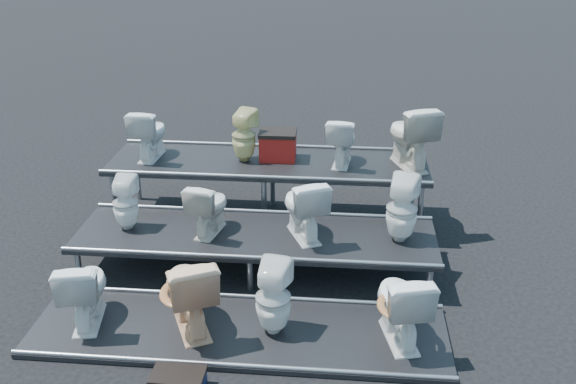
# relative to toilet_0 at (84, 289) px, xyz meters

# --- Properties ---
(ground) EXTENTS (80.00, 80.00, 0.00)m
(ground) POSITION_rel_toilet_0_xyz_m (1.56, 1.30, -0.44)
(ground) COLOR black
(ground) RESTS_ON ground
(tier_front) EXTENTS (4.20, 1.20, 0.06)m
(tier_front) POSITION_rel_toilet_0_xyz_m (1.56, 0.00, -0.41)
(tier_front) COLOR black
(tier_front) RESTS_ON ground
(tier_mid) EXTENTS (4.20, 1.20, 0.46)m
(tier_mid) POSITION_rel_toilet_0_xyz_m (1.56, 1.30, -0.21)
(tier_mid) COLOR black
(tier_mid) RESTS_ON ground
(tier_back) EXTENTS (4.20, 1.20, 0.86)m
(tier_back) POSITION_rel_toilet_0_xyz_m (1.56, 2.60, -0.01)
(tier_back) COLOR black
(tier_back) RESTS_ON ground
(toilet_0) EXTENTS (0.55, 0.81, 0.76)m
(toilet_0) POSITION_rel_toilet_0_xyz_m (0.00, 0.00, 0.00)
(toilet_0) COLOR white
(toilet_0) RESTS_ON tier_front
(toilet_1) EXTENTS (0.79, 0.97, 0.86)m
(toilet_1) POSITION_rel_toilet_0_xyz_m (1.07, 0.00, 0.05)
(toilet_1) COLOR #ECB88C
(toilet_1) RESTS_ON tier_front
(toilet_2) EXTENTS (0.41, 0.41, 0.78)m
(toilet_2) POSITION_rel_toilet_0_xyz_m (1.91, 0.00, 0.01)
(toilet_2) COLOR white
(toilet_2) RESTS_ON tier_front
(toilet_3) EXTENTS (0.61, 0.87, 0.80)m
(toilet_3) POSITION_rel_toilet_0_xyz_m (3.15, 0.00, 0.02)
(toilet_3) COLOR white
(toilet_3) RESTS_ON tier_front
(toilet_4) EXTENTS (0.30, 0.31, 0.66)m
(toilet_4) POSITION_rel_toilet_0_xyz_m (0.03, 1.30, 0.35)
(toilet_4) COLOR white
(toilet_4) RESTS_ON tier_mid
(toilet_5) EXTENTS (0.49, 0.70, 0.65)m
(toilet_5) POSITION_rel_toilet_0_xyz_m (1.02, 1.30, 0.34)
(toilet_5) COLOR beige
(toilet_5) RESTS_ON tier_mid
(toilet_6) EXTENTS (0.67, 0.84, 0.75)m
(toilet_6) POSITION_rel_toilet_0_xyz_m (2.12, 1.30, 0.39)
(toilet_6) COLOR white
(toilet_6) RESTS_ON tier_mid
(toilet_7) EXTENTS (0.44, 0.44, 0.78)m
(toilet_7) POSITION_rel_toilet_0_xyz_m (3.23, 1.30, 0.41)
(toilet_7) COLOR white
(toilet_7) RESTS_ON tier_mid
(toilet_8) EXTENTS (0.43, 0.70, 0.68)m
(toilet_8) POSITION_rel_toilet_0_xyz_m (-0.03, 2.60, 0.76)
(toilet_8) COLOR white
(toilet_8) RESTS_ON tier_back
(toilet_9) EXTENTS (0.41, 0.41, 0.70)m
(toilet_9) POSITION_rel_toilet_0_xyz_m (1.24, 2.60, 0.77)
(toilet_9) COLOR beige
(toilet_9) RESTS_ON tier_back
(toilet_10) EXTENTS (0.43, 0.67, 0.64)m
(toilet_10) POSITION_rel_toilet_0_xyz_m (2.52, 2.60, 0.74)
(toilet_10) COLOR white
(toilet_10) RESTS_ON tier_back
(toilet_11) EXTENTS (0.73, 0.93, 0.84)m
(toilet_11) POSITION_rel_toilet_0_xyz_m (3.39, 2.60, 0.84)
(toilet_11) COLOR beige
(toilet_11) RESTS_ON tier_back
(red_crate) EXTENTS (0.47, 0.38, 0.34)m
(red_crate) POSITION_rel_toilet_0_xyz_m (1.68, 2.70, 0.59)
(red_crate) COLOR maroon
(red_crate) RESTS_ON tier_back
(step_stool) EXTENTS (0.46, 0.28, 0.16)m
(step_stool) POSITION_rel_toilet_0_xyz_m (1.16, -0.87, -0.36)
(step_stool) COLOR #0E1835
(step_stool) RESTS_ON ground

